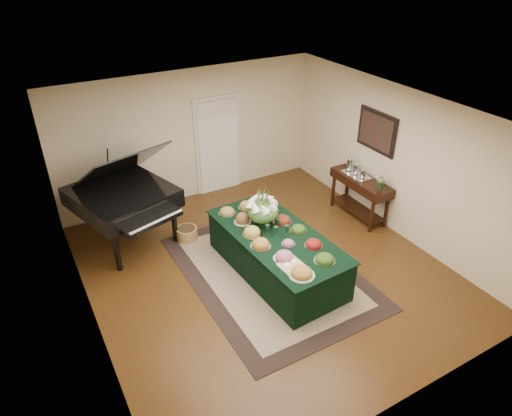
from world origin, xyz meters
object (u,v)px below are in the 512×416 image
floral_centerpiece (263,208)px  grand_piano (123,196)px  mahogany_sideboard (360,187)px  buffet_table (276,253)px

floral_centerpiece → grand_piano: (-1.82, 1.73, -0.12)m
floral_centerpiece → mahogany_sideboard: (2.40, 0.34, -0.40)m
buffet_table → mahogany_sideboard: size_ratio=1.92×
floral_centerpiece → grand_piano: bearing=136.4°
grand_piano → buffet_table: bearing=-48.7°
buffet_table → grand_piano: 2.87m
grand_piano → mahogany_sideboard: size_ratio=1.55×
buffet_table → mahogany_sideboard: mahogany_sideboard is taller
floral_centerpiece → buffet_table: bearing=-84.3°
grand_piano → mahogany_sideboard: (4.22, -1.39, -0.28)m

